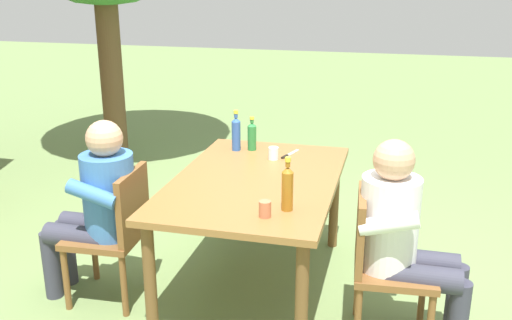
{
  "coord_description": "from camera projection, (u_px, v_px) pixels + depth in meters",
  "views": [
    {
      "loc": [
        -3.29,
        -0.83,
        2.0
      ],
      "look_at": [
        0.0,
        0.0,
        0.89
      ],
      "focal_mm": 40.15,
      "sensor_mm": 36.0,
      "label": 1
    }
  ],
  "objects": [
    {
      "name": "bottle_green",
      "position": [
        252.0,
        136.0,
        4.15
      ],
      "size": [
        0.06,
        0.06,
        0.25
      ],
      "color": "#287A38",
      "rests_on": "dining_table"
    },
    {
      "name": "bottle_blue",
      "position": [
        236.0,
        133.0,
        4.14
      ],
      "size": [
        0.06,
        0.06,
        0.3
      ],
      "color": "#2D56A3",
      "rests_on": "dining_table"
    },
    {
      "name": "bottle_amber",
      "position": [
        287.0,
        188.0,
        3.09
      ],
      "size": [
        0.06,
        0.06,
        0.3
      ],
      "color": "#996019",
      "rests_on": "dining_table"
    },
    {
      "name": "backpack_by_near_side",
      "position": [
        292.0,
        190.0,
        4.99
      ],
      "size": [
        0.3,
        0.24,
        0.4
      ],
      "color": "maroon",
      "rests_on": "ground_plane"
    },
    {
      "name": "ground_plane",
      "position": [
        256.0,
        285.0,
        3.85
      ],
      "size": [
        24.0,
        24.0,
        0.0
      ],
      "primitive_type": "plane",
      "color": "#6B844C"
    },
    {
      "name": "dining_table",
      "position": [
        256.0,
        191.0,
        3.64
      ],
      "size": [
        1.59,
        1.01,
        0.77
      ],
      "color": "olive",
      "rests_on": "ground_plane"
    },
    {
      "name": "table_knife",
      "position": [
        289.0,
        155.0,
        4.06
      ],
      "size": [
        0.24,
        0.09,
        0.01
      ],
      "color": "silver",
      "rests_on": "dining_table"
    },
    {
      "name": "cup_terracotta",
      "position": [
        265.0,
        209.0,
        3.03
      ],
      "size": [
        0.07,
        0.07,
        0.09
      ],
      "primitive_type": "cylinder",
      "color": "#BC6B47",
      "rests_on": "dining_table"
    },
    {
      "name": "cup_white",
      "position": [
        273.0,
        153.0,
        3.96
      ],
      "size": [
        0.07,
        0.07,
        0.09
      ],
      "primitive_type": "cylinder",
      "color": "white",
      "rests_on": "dining_table"
    },
    {
      "name": "person_in_plaid_shirt",
      "position": [
        403.0,
        233.0,
        3.1
      ],
      "size": [
        0.47,
        0.61,
        1.18
      ],
      "color": "white",
      "rests_on": "ground_plane"
    },
    {
      "name": "chair_near_left",
      "position": [
        380.0,
        259.0,
        3.17
      ],
      "size": [
        0.47,
        0.47,
        0.87
      ],
      "color": "brown",
      "rests_on": "ground_plane"
    },
    {
      "name": "person_in_white_shirt",
      "position": [
        98.0,
        202.0,
        3.53
      ],
      "size": [
        0.47,
        0.61,
        1.18
      ],
      "color": "#3D70B2",
      "rests_on": "ground_plane"
    },
    {
      "name": "chair_far_left",
      "position": [
        117.0,
        228.0,
        3.56
      ],
      "size": [
        0.46,
        0.46,
        0.87
      ],
      "color": "brown",
      "rests_on": "ground_plane"
    }
  ]
}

